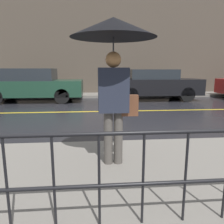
{
  "coord_description": "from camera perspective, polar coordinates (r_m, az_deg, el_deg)",
  "views": [
    {
      "loc": [
        0.34,
        -7.9,
        1.52
      ],
      "look_at": [
        0.89,
        -1.67,
        0.3
      ],
      "focal_mm": 35.0,
      "sensor_mm": 36.0,
      "label": 1
    }
  ],
  "objects": [
    {
      "name": "sidewalk_near",
      "position": [
        3.17,
        -11.16,
        -16.4
      ],
      "size": [
        28.0,
        2.61,
        0.14
      ],
      "color": "slate",
      "rests_on": "ground_plane"
    },
    {
      "name": "building_storefront",
      "position": [
        13.53,
        -6.77,
        17.07
      ],
      "size": [
        28.0,
        0.3,
        5.91
      ],
      "color": "#4C4238",
      "rests_on": "ground_plane"
    },
    {
      "name": "lane_marking",
      "position": [
        8.05,
        -7.4,
        0.1
      ],
      "size": [
        25.2,
        0.12,
        0.01
      ],
      "color": "gold",
      "rests_on": "ground_plane"
    },
    {
      "name": "car_black",
      "position": [
        11.2,
        11.03,
        7.12
      ],
      "size": [
        4.39,
        1.74,
        1.52
      ],
      "color": "black",
      "rests_on": "ground_plane"
    },
    {
      "name": "sidewalk_far",
      "position": [
        12.58,
        -6.59,
        4.36
      ],
      "size": [
        28.0,
        1.62,
        0.14
      ],
      "color": "slate",
      "rests_on": "ground_plane"
    },
    {
      "name": "ground_plane",
      "position": [
        8.05,
        -7.4,
        0.07
      ],
      "size": [
        80.0,
        80.0,
        0.0
      ],
      "primitive_type": "plane",
      "color": "black"
    },
    {
      "name": "pedestrian",
      "position": [
        3.1,
        0.43,
        16.98
      ],
      "size": [
        1.17,
        1.17,
        2.07
      ],
      "rotation": [
        0.0,
        0.0,
        3.14
      ],
      "color": "#4C4742",
      "rests_on": "sidewalk_near"
    },
    {
      "name": "car_dark_green",
      "position": [
        11.14,
        -20.08,
        6.67
      ],
      "size": [
        4.63,
        1.86,
        1.56
      ],
      "color": "#193828",
      "rests_on": "ground_plane"
    },
    {
      "name": "railing_foreground",
      "position": [
        1.96,
        -15.14,
        -14.25
      ],
      "size": [
        12.0,
        0.04,
        0.88
      ],
      "color": "black",
      "rests_on": "sidewalk_near"
    }
  ]
}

